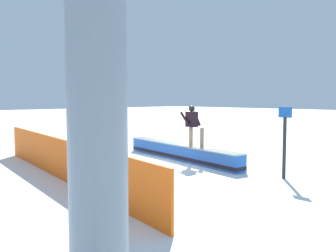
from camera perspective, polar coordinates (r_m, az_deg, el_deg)
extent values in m
plane|color=white|center=(14.06, 1.86, -5.14)|extent=(120.00, 120.00, 0.00)
cube|color=blue|center=(14.02, 1.86, -4.04)|extent=(6.21, 1.41, 0.54)
cube|color=black|center=(14.04, 1.86, -4.59)|extent=(6.22, 1.42, 0.13)
cube|color=gray|center=(13.98, 1.86, -2.86)|extent=(6.22, 1.47, 0.04)
cube|color=silver|center=(13.24, 4.30, -3.15)|extent=(1.47, 0.27, 0.01)
cylinder|color=gray|center=(13.37, 3.49, -1.57)|extent=(0.14, 0.14, 0.68)
cylinder|color=gray|center=(13.03, 5.15, -1.74)|extent=(0.14, 0.14, 0.68)
cube|color=black|center=(13.30, 3.61, 1.02)|extent=(0.40, 0.24, 0.54)
sphere|color=black|center=(13.29, 3.61, 2.65)|extent=(0.22, 0.22, 0.22)
cylinder|color=black|center=(13.30, 2.55, 1.14)|extent=(0.43, 0.09, 0.47)
cylinder|color=black|center=(13.36, 4.40, 1.14)|extent=(0.35, 0.09, 0.52)
cube|color=#F25C11|center=(11.10, -15.86, -4.85)|extent=(10.70, 1.72, 1.15)
cylinder|color=#262628|center=(11.23, 17.19, -3.23)|extent=(0.10, 0.10, 1.75)
cube|color=blue|center=(11.15, 17.31, 1.99)|extent=(0.40, 0.04, 0.30)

